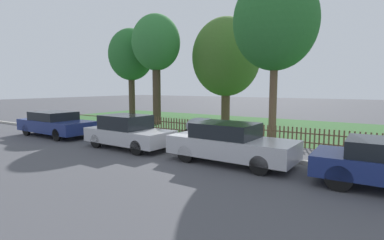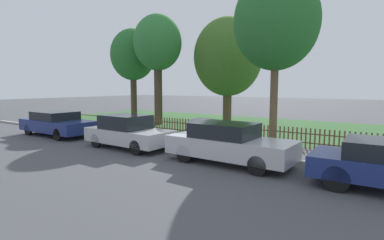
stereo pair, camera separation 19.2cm
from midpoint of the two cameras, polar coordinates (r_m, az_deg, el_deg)
The scene contains 12 objects.
ground_plane at distance 12.21m, azimuth 2.19°, elevation -5.96°, with size 120.00×120.00×0.00m, color #4C4C51.
kerb_stone at distance 12.28m, azimuth 2.44°, elevation -5.60°, with size 35.90×0.20×0.12m, color #B2ADA3.
grass_strip at distance 19.76m, azimuth 14.94°, elevation -1.41°, with size 35.90×11.03×0.01m, color #33602D.
park_fence at distance 14.64m, azimuth 8.08°, elevation -2.21°, with size 35.90×0.05×0.88m.
parked_car_silver_hatchback at distance 17.49m, azimuth -24.82°, elevation -0.60°, with size 4.61×1.93×1.29m.
parked_car_black_saloon at distance 13.01m, azimuth -12.49°, elevation -2.22°, with size 3.96×1.78×1.41m.
parked_car_navy_estate at distance 10.30m, azimuth 6.69°, elevation -4.36°, with size 4.36×1.82×1.38m.
covered_motorcycle at distance 14.62m, azimuth 1.34°, elevation -1.27°, with size 1.79×0.88×1.10m.
tree_nearest_kerb at distance 23.56m, azimuth -11.77°, elevation 11.98°, with size 3.36×3.36×6.96m.
tree_behind_motorcycle at distance 21.17m, azimuth -7.13°, elevation 14.17°, with size 3.30×3.30×7.50m.
tree_mid_park at distance 21.77m, azimuth 6.26°, elevation 11.79°, with size 4.82×4.82×7.48m.
tree_far_left at distance 15.99m, azimuth 15.24°, elevation 17.52°, with size 4.15×4.15×8.18m.
Camera 1 is at (6.11, -10.25, 2.61)m, focal length 28.00 mm.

